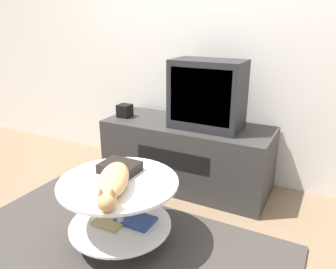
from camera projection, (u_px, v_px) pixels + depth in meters
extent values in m
plane|color=#7F664C|center=(116.00, 252.00, 2.02)|extent=(12.00, 12.00, 0.00)
cube|color=silver|center=(205.00, 27.00, 2.73)|extent=(8.00, 0.05, 2.60)
cube|color=#3D3833|center=(116.00, 250.00, 2.01)|extent=(2.09, 1.15, 0.02)
cube|color=#33302D|center=(187.00, 155.00, 2.77)|extent=(1.39, 0.54, 0.55)
cube|color=black|center=(172.00, 160.00, 2.53)|extent=(0.62, 0.01, 0.15)
cube|color=#232326|center=(207.00, 95.00, 2.51)|extent=(0.55, 0.32, 0.53)
cube|color=black|center=(200.00, 97.00, 2.37)|extent=(0.47, 0.01, 0.41)
cube|color=black|center=(125.00, 111.00, 2.86)|extent=(0.11, 0.11, 0.11)
cylinder|color=#B2B2B7|center=(122.00, 241.00, 2.08)|extent=(0.30, 0.30, 0.01)
cylinder|color=#B7B7BC|center=(120.00, 214.00, 2.01)|extent=(0.04, 0.04, 0.41)
cylinder|color=white|center=(121.00, 224.00, 2.04)|extent=(0.63, 0.63, 0.01)
cylinder|color=white|center=(118.00, 182.00, 1.94)|extent=(0.72, 0.72, 0.02)
cube|color=#2D478C|center=(135.00, 220.00, 2.05)|extent=(0.23, 0.16, 0.02)
cube|color=tan|center=(108.00, 223.00, 2.02)|extent=(0.19, 0.12, 0.02)
cube|color=black|center=(120.00, 167.00, 2.04)|extent=(0.23, 0.19, 0.06)
ellipsoid|color=tan|center=(114.00, 179.00, 1.83)|extent=(0.33, 0.42, 0.12)
sphere|color=tan|center=(107.00, 202.00, 1.62)|extent=(0.10, 0.10, 0.10)
cone|color=#B2703D|center=(112.00, 192.00, 1.60)|extent=(0.04, 0.04, 0.04)
cone|color=#B2703D|center=(101.00, 192.00, 1.60)|extent=(0.04, 0.04, 0.04)
ellipsoid|color=#B2703D|center=(120.00, 166.00, 2.07)|extent=(0.10, 0.15, 0.04)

